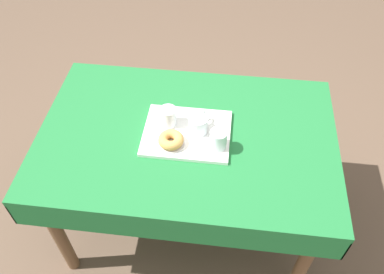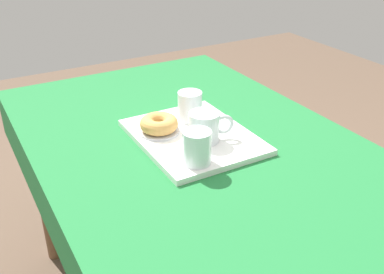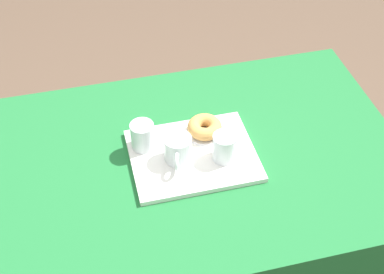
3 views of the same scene
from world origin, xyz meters
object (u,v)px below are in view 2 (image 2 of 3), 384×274
(dining_table, at_px, (193,170))
(tea_mug_left, at_px, (205,128))
(serving_tray, at_px, (194,137))
(water_glass_far, at_px, (190,108))
(sugar_donut_left, at_px, (159,124))
(water_glass_near, at_px, (197,149))
(donut_plate_left, at_px, (159,131))

(dining_table, distance_m, tea_mug_left, 0.17)
(serving_tray, distance_m, water_glass_far, 0.11)
(serving_tray, height_order, sugar_donut_left, sugar_donut_left)
(water_glass_near, distance_m, water_glass_far, 0.26)
(serving_tray, bearing_deg, donut_plate_left, 52.45)
(dining_table, relative_size, donut_plate_left, 11.48)
(tea_mug_left, distance_m, water_glass_far, 0.14)
(tea_mug_left, bearing_deg, donut_plate_left, 39.72)
(water_glass_far, xyz_separation_m, sugar_donut_left, (-0.03, 0.12, -0.01))
(tea_mug_left, relative_size, donut_plate_left, 1.09)
(serving_tray, height_order, donut_plate_left, donut_plate_left)
(water_glass_far, bearing_deg, donut_plate_left, 104.10)
(serving_tray, xyz_separation_m, water_glass_near, (-0.14, 0.07, 0.05))
(serving_tray, distance_m, water_glass_near, 0.17)
(dining_table, bearing_deg, water_glass_near, 154.08)
(sugar_donut_left, bearing_deg, serving_tray, -127.55)
(water_glass_near, distance_m, donut_plate_left, 0.21)
(water_glass_far, bearing_deg, serving_tray, 158.30)
(water_glass_far, bearing_deg, water_glass_near, 154.76)
(water_glass_far, distance_m, sugar_donut_left, 0.13)
(donut_plate_left, bearing_deg, tea_mug_left, -140.28)
(water_glass_near, relative_size, donut_plate_left, 0.77)
(tea_mug_left, relative_size, water_glass_near, 1.41)
(dining_table, bearing_deg, sugar_donut_left, 53.52)
(tea_mug_left, xyz_separation_m, water_glass_near, (-0.10, 0.08, 0.00))
(water_glass_far, relative_size, donut_plate_left, 0.77)
(donut_plate_left, distance_m, sugar_donut_left, 0.03)
(dining_table, xyz_separation_m, water_glass_far, (0.09, -0.04, 0.17))
(water_glass_far, relative_size, sugar_donut_left, 0.81)
(serving_tray, relative_size, tea_mug_left, 3.04)
(dining_table, xyz_separation_m, water_glass_near, (-0.15, 0.07, 0.17))
(tea_mug_left, xyz_separation_m, water_glass_far, (0.14, -0.03, 0.00))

